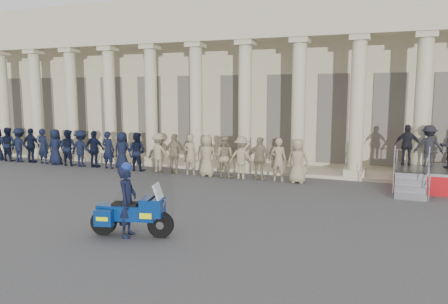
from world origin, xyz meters
TOP-DOWN VIEW (x-y plane):
  - ground at (0.00, 0.00)m, footprint 90.00×90.00m
  - building at (-0.00, 14.74)m, footprint 40.00×12.50m
  - officer_rank at (-4.55, 6.18)m, footprint 18.20×0.72m
  - reviewing_stand at (10.04, 7.15)m, footprint 4.17×4.00m
  - motorcycle at (1.66, -2.37)m, footprint 2.26×1.15m
  - rider at (1.54, -2.40)m, footprint 0.61×0.79m

SIDE VIEW (x-z plane):
  - ground at x=0.00m, z-range 0.00..0.00m
  - motorcycle at x=1.66m, z-range -0.10..1.37m
  - officer_rank at x=-4.55m, z-range 0.00..1.91m
  - rider at x=1.54m, z-range -0.01..2.00m
  - reviewing_stand at x=10.04m, z-range 0.10..2.64m
  - building at x=0.00m, z-range 0.02..9.02m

